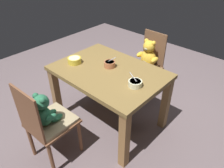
# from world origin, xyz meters

# --- Properties ---
(ground_plane) EXTENTS (5.20, 5.20, 0.04)m
(ground_plane) POSITION_xyz_m (0.00, 0.00, -0.02)
(ground_plane) COLOR #6C5C5F
(dining_table) EXTENTS (1.17, 0.84, 0.72)m
(dining_table) POSITION_xyz_m (0.00, 0.00, 0.60)
(dining_table) COLOR olive
(dining_table) RESTS_ON ground_plane
(teddy_chair_far_center) EXTENTS (0.37, 0.40, 0.89)m
(teddy_chair_far_center) POSITION_xyz_m (-0.02, 0.77, 0.55)
(teddy_chair_far_center) COLOR brown
(teddy_chair_far_center) RESTS_ON ground_plane
(teddy_chair_near_front) EXTENTS (0.41, 0.43, 0.91)m
(teddy_chair_near_front) POSITION_xyz_m (-0.07, -0.77, 0.52)
(teddy_chair_near_front) COLOR brown
(teddy_chair_near_front) RESTS_ON ground_plane
(porridge_bowl_yellow_near_left) EXTENTS (0.15, 0.15, 0.06)m
(porridge_bowl_yellow_near_left) POSITION_xyz_m (-0.40, -0.14, 0.75)
(porridge_bowl_yellow_near_left) COLOR gold
(porridge_bowl_yellow_near_left) RESTS_ON dining_table
(porridge_bowl_cream_near_right) EXTENTS (0.14, 0.13, 0.12)m
(porridge_bowl_cream_near_right) POSITION_xyz_m (0.38, -0.04, 0.75)
(porridge_bowl_cream_near_right) COLOR beige
(porridge_bowl_cream_near_right) RESTS_ON dining_table
(porridge_bowl_terracotta_center) EXTENTS (0.12, 0.12, 0.12)m
(porridge_bowl_terracotta_center) POSITION_xyz_m (-0.04, 0.06, 0.76)
(porridge_bowl_terracotta_center) COLOR #B66B46
(porridge_bowl_terracotta_center) RESTS_ON dining_table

